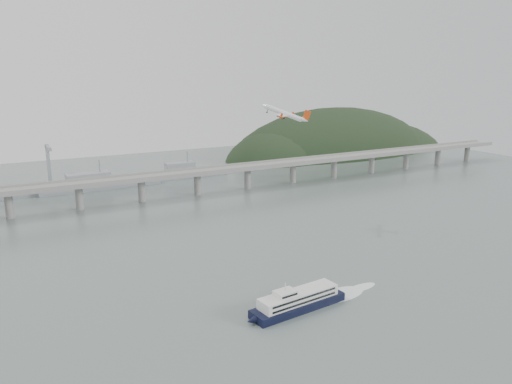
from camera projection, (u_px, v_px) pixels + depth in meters
ground at (306, 280)px, 262.32m from camera, size 900.00×900.00×0.00m
bridge at (174, 178)px, 428.12m from camera, size 800.00×22.00×23.90m
headland at (342, 165)px, 682.43m from camera, size 365.00×155.00×156.00m
ferry at (298, 301)px, 229.83m from camera, size 79.50×19.33×14.99m
airliner at (285, 114)px, 325.31m from camera, size 26.29×27.32×13.33m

